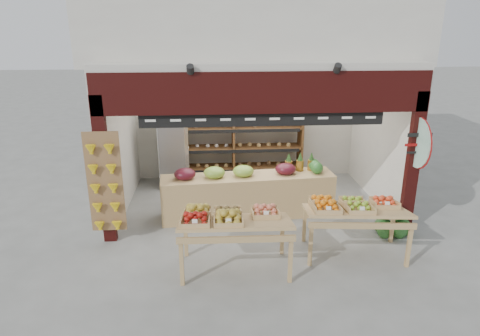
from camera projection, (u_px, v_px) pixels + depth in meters
The scene contains 11 objects.
ground at pixel (255, 211), 8.98m from camera, with size 60.00×60.00×0.00m, color slate.
shop_structure at pixel (249, 15), 9.24m from camera, with size 6.36×5.12×5.40m.
banana_board at pixel (105, 185), 7.32m from camera, with size 0.60×0.15×1.80m.
gift_sign at pixel (418, 143), 7.53m from camera, with size 0.04×0.93×0.92m.
back_shelving at pixel (233, 134), 10.30m from camera, with size 3.35×0.55×2.04m.
refrigerator at pixel (173, 149), 10.21m from camera, with size 0.71×0.71×1.81m, color silver.
cardboard_stack at pixel (198, 193), 9.30m from camera, with size 1.00×0.74×0.64m.
mid_counter at pixel (247, 194), 8.64m from camera, with size 3.50×0.94×1.09m.
display_table_left at pixel (227, 219), 6.65m from camera, with size 1.77×1.01×1.10m.
display_table_right at pixel (352, 208), 7.11m from camera, with size 1.77×1.10×1.07m.
watermelon_pile at pixel (392, 224), 8.00m from camera, with size 0.72×0.67×0.51m.
Camera 1 is at (-0.91, -8.17, 3.75)m, focal length 32.00 mm.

